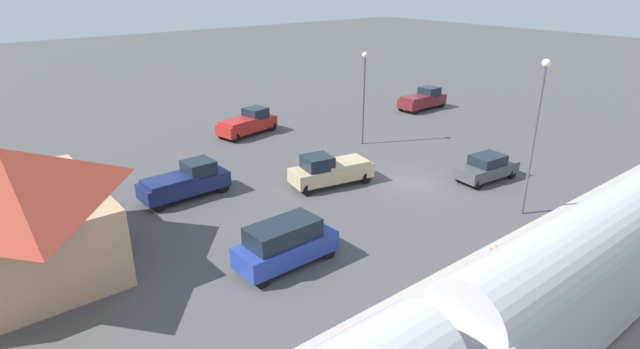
# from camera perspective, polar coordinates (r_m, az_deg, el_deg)

# --- Properties ---
(ground_plane) EXTENTS (200.00, 200.00, 0.00)m
(ground_plane) POSITION_cam_1_polar(r_m,az_deg,el_deg) (34.04, 10.06, -0.90)
(ground_plane) COLOR #4C4C4F
(railway_track) EXTENTS (4.80, 70.00, 0.30)m
(railway_track) POSITION_cam_1_polar(r_m,az_deg,el_deg) (27.94, 32.24, -9.19)
(railway_track) COLOR slate
(railway_track) RESTS_ON ground
(platform) EXTENTS (3.20, 46.00, 0.30)m
(platform) POSITION_cam_1_polar(r_m,az_deg,el_deg) (29.10, 24.98, -6.44)
(platform) COLOR #B7B2A8
(platform) RESTS_ON ground
(station_building) EXTENTS (9.84, 7.98, 6.01)m
(station_building) POSITION_cam_1_polar(r_m,az_deg,el_deg) (26.35, -31.41, -3.34)
(station_building) COLOR tan
(station_building) RESTS_ON ground
(pedestrian_on_platform) EXTENTS (0.36, 0.36, 1.71)m
(pedestrian_on_platform) POSITION_cam_1_polar(r_m,az_deg,el_deg) (31.03, 28.77, -3.09)
(pedestrian_on_platform) COLOR #333338
(pedestrian_on_platform) RESTS_ON platform
(pedestrian_waiting_far) EXTENTS (0.36, 0.36, 1.71)m
(pedestrian_waiting_far) POSITION_cam_1_polar(r_m,az_deg,el_deg) (23.56, 18.85, -9.05)
(pedestrian_waiting_far) COLOR #333338
(pedestrian_waiting_far) RESTS_ON platform
(sedan_charcoal) EXTENTS (2.24, 4.65, 1.74)m
(sedan_charcoal) POSITION_cam_1_polar(r_m,az_deg,el_deg) (35.45, 18.24, 0.76)
(sedan_charcoal) COLOR #47494F
(sedan_charcoal) RESTS_ON ground
(pickup_tan) EXTENTS (2.96, 5.68, 2.14)m
(pickup_tan) POSITION_cam_1_polar(r_m,az_deg,el_deg) (32.79, 1.12, 0.49)
(pickup_tan) COLOR #C6B284
(pickup_tan) RESTS_ON ground
(pickup_red) EXTENTS (3.06, 5.69, 2.14)m
(pickup_red) POSITION_cam_1_polar(r_m,az_deg,el_deg) (43.89, -8.09, 5.78)
(pickup_red) COLOR red
(pickup_red) RESTS_ON ground
(pickup_navy) EXTENTS (2.12, 5.46, 2.14)m
(pickup_navy) POSITION_cam_1_polar(r_m,az_deg,el_deg) (32.09, -14.83, -0.74)
(pickup_navy) COLOR navy
(pickup_navy) RESTS_ON ground
(pickup_maroon) EXTENTS (2.09, 5.45, 2.14)m
(pickup_maroon) POSITION_cam_1_polar(r_m,az_deg,el_deg) (52.97, 11.51, 8.29)
(pickup_maroon) COLOR maroon
(pickup_maroon) RESTS_ON ground
(suv_blue) EXTENTS (2.06, 4.94, 2.22)m
(suv_blue) POSITION_cam_1_polar(r_m,az_deg,el_deg) (23.90, -3.93, -7.72)
(suv_blue) COLOR #283D9E
(suv_blue) RESTS_ON ground
(light_pole_near_platform) EXTENTS (0.44, 0.44, 8.81)m
(light_pole_near_platform) POSITION_cam_1_polar(r_m,az_deg,el_deg) (29.67, 23.16, 5.43)
(light_pole_near_platform) COLOR #515156
(light_pole_near_platform) RESTS_ON ground
(light_pole_lot_center) EXTENTS (0.44, 0.44, 7.33)m
(light_pole_lot_center) POSITION_cam_1_polar(r_m,az_deg,el_deg) (40.19, 4.96, 9.77)
(light_pole_lot_center) COLOR #515156
(light_pole_lot_center) RESTS_ON ground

